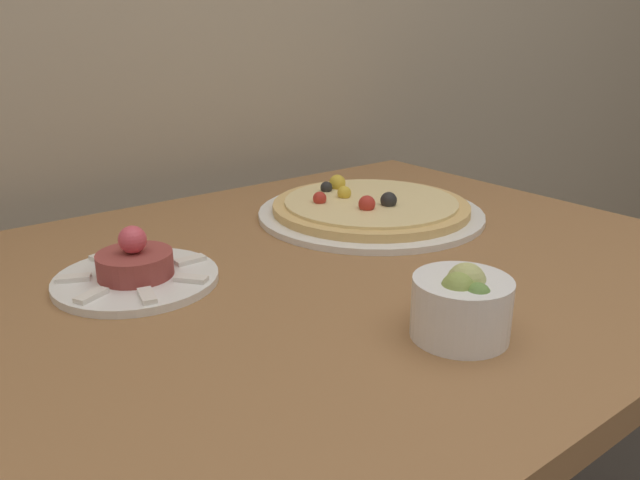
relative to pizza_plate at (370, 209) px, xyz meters
The scene contains 4 objects.
dining_table 0.26m from the pizza_plate, 147.56° to the right, with size 1.05×0.83×0.78m.
pizza_plate is the anchor object (origin of this frame).
tartare_plate 0.42m from the pizza_plate, behind, with size 0.20×0.20×0.07m.
small_bowl 0.42m from the pizza_plate, 119.57° to the right, with size 0.10×0.10×0.08m.
Camera 1 is at (-0.48, -0.19, 1.08)m, focal length 35.00 mm.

